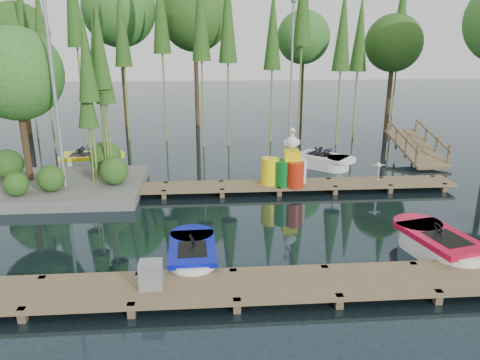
{
  "coord_description": "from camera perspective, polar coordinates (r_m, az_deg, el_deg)",
  "views": [
    {
      "loc": [
        -0.59,
        -13.53,
        5.51
      ],
      "look_at": [
        0.5,
        0.5,
        1.1
      ],
      "focal_mm": 35.0,
      "sensor_mm": 36.0,
      "label": 1
    }
  ],
  "objects": [
    {
      "name": "drum_cluster",
      "position": [
        16.82,
        6.39,
        1.42
      ],
      "size": [
        1.2,
        1.1,
        2.08
      ],
      "color": "#0B661D",
      "rests_on": "far_dock"
    },
    {
      "name": "boat_blue",
      "position": [
        11.83,
        -5.81,
        -9.13
      ],
      "size": [
        1.21,
        2.55,
        0.85
      ],
      "rotation": [
        0.0,
        0.0,
        0.03
      ],
      "color": "white",
      "rests_on": "ground"
    },
    {
      "name": "boat_yellow_far",
      "position": [
        21.09,
        -17.85,
        2.24
      ],
      "size": [
        2.86,
        1.38,
        1.4
      ],
      "rotation": [
        0.0,
        0.0,
        -0.31
      ],
      "color": "white",
      "rests_on": "ground"
    },
    {
      "name": "lamp_rear",
      "position": [
        24.99,
        6.35,
        14.43
      ],
      "size": [
        0.3,
        0.3,
        7.25
      ],
      "color": "gray",
      "rests_on": "ground"
    },
    {
      "name": "yellow_barrel",
      "position": [
        16.88,
        3.71,
        1.08
      ],
      "size": [
        0.64,
        0.64,
        0.96
      ],
      "primitive_type": "cylinder",
      "color": "#FDEA0D",
      "rests_on": "far_dock"
    },
    {
      "name": "far_dock",
      "position": [
        16.95,
        1.16,
        -0.75
      ],
      "size": [
        15.0,
        1.2,
        0.5
      ],
      "color": "brown",
      "rests_on": "ground"
    },
    {
      "name": "lamp_island",
      "position": [
        16.81,
        -21.91,
        11.92
      ],
      "size": [
        0.3,
        0.3,
        7.25
      ],
      "color": "gray",
      "rests_on": "ground"
    },
    {
      "name": "utility_cabinet",
      "position": [
        10.35,
        -10.81,
        -11.27
      ],
      "size": [
        0.49,
        0.41,
        0.6
      ],
      "primitive_type": "cube",
      "color": "gray",
      "rests_on": "near_dock"
    },
    {
      "name": "boat_red",
      "position": [
        13.24,
        23.02,
        -7.37
      ],
      "size": [
        1.89,
        3.06,
        0.96
      ],
      "rotation": [
        0.0,
        0.0,
        0.23
      ],
      "color": "white",
      "rests_on": "ground"
    },
    {
      "name": "seagull_post",
      "position": [
        17.88,
        16.52,
        1.32
      ],
      "size": [
        0.44,
        0.24,
        0.71
      ],
      "color": "gray",
      "rests_on": "far_dock"
    },
    {
      "name": "ground_plane",
      "position": [
        14.62,
        -1.81,
        -4.75
      ],
      "size": [
        90.0,
        90.0,
        0.0
      ],
      "primitive_type": "plane",
      "color": "#1B2C33"
    },
    {
      "name": "near_dock",
      "position": [
        10.47,
        -0.63,
        -12.84
      ],
      "size": [
        18.0,
        1.5,
        0.5
      ],
      "color": "brown",
      "rests_on": "ground"
    },
    {
      "name": "boat_white_far",
      "position": [
        20.41,
        10.14,
        2.28
      ],
      "size": [
        2.78,
        2.63,
        1.25
      ],
      "rotation": [
        0.0,
        0.0,
        -0.02
      ],
      "color": "white",
      "rests_on": "ground"
    },
    {
      "name": "ramp",
      "position": [
        22.75,
        20.66,
        3.78
      ],
      "size": [
        1.5,
        3.94,
        1.49
      ],
      "color": "brown",
      "rests_on": "ground"
    },
    {
      "name": "island",
      "position": [
        17.91,
        -23.25,
        8.55
      ],
      "size": [
        6.2,
        4.2,
        6.75
      ],
      "color": "slate",
      "rests_on": "ground"
    },
    {
      "name": "tree_screen",
      "position": [
        24.18,
        -8.31,
        18.67
      ],
      "size": [
        34.42,
        18.53,
        10.31
      ],
      "color": "#422F1C",
      "rests_on": "ground"
    }
  ]
}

